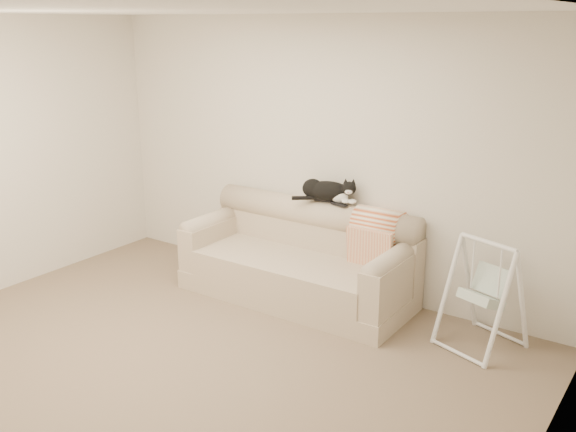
% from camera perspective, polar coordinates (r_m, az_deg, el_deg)
% --- Properties ---
extents(ground_plane, '(5.00, 5.00, 0.00)m').
position_cam_1_polar(ground_plane, '(5.11, -9.24, -12.95)').
color(ground_plane, brown).
rests_on(ground_plane, ground).
extents(room_shell, '(5.04, 4.04, 2.60)m').
position_cam_1_polar(room_shell, '(4.56, -10.14, 3.99)').
color(room_shell, beige).
rests_on(room_shell, ground).
extents(sofa, '(2.20, 0.93, 0.90)m').
position_cam_1_polar(sofa, '(6.10, 1.12, -4.00)').
color(sofa, beige).
rests_on(sofa, ground).
extents(remote_a, '(0.18, 0.07, 0.03)m').
position_cam_1_polar(remote_a, '(6.08, 3.18, 1.43)').
color(remote_a, black).
rests_on(remote_a, sofa).
extents(remote_b, '(0.18, 0.07, 0.02)m').
position_cam_1_polar(remote_b, '(5.95, 4.60, 1.03)').
color(remote_b, black).
rests_on(remote_b, sofa).
extents(tuxedo_cat, '(0.59, 0.38, 0.24)m').
position_cam_1_polar(tuxedo_cat, '(6.02, 3.53, 2.27)').
color(tuxedo_cat, black).
rests_on(tuxedo_cat, sofa).
extents(throw_blanket, '(0.44, 0.38, 0.58)m').
position_cam_1_polar(throw_blanket, '(5.85, 7.98, -1.23)').
color(throw_blanket, '#CA5528').
rests_on(throw_blanket, sofa).
extents(baby_swing, '(0.71, 0.73, 0.91)m').
position_cam_1_polar(baby_swing, '(5.37, 17.05, -6.62)').
color(baby_swing, white).
rests_on(baby_swing, ground).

